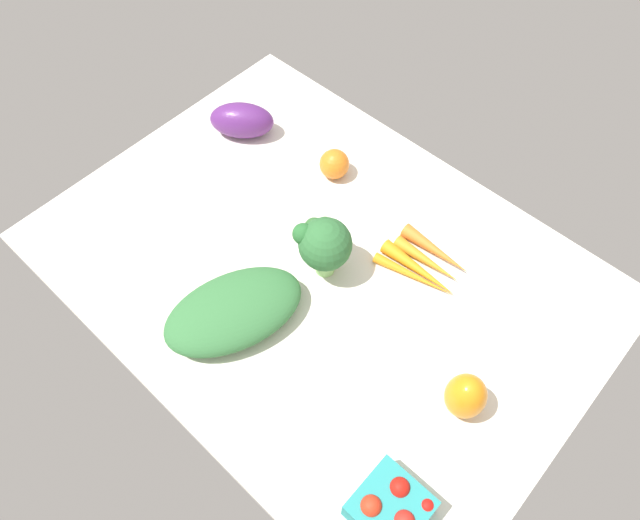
{
  "coord_description": "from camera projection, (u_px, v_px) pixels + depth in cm",
  "views": [
    {
      "loc": [
        -41.7,
        45.35,
        98.01
      ],
      "look_at": [
        0.0,
        0.0,
        4.0
      ],
      "focal_mm": 33.32,
      "sensor_mm": 36.0,
      "label": 1
    }
  ],
  "objects": [
    {
      "name": "berry_basket",
      "position": [
        391.0,
        509.0,
        0.87
      ],
      "size": [
        10.22,
        10.22,
        6.65
      ],
      "color": "teal",
      "rests_on": "tablecloth"
    },
    {
      "name": "leafy_greens_clump",
      "position": [
        234.0,
        311.0,
        1.05
      ],
      "size": [
        22.87,
        29.26,
        6.67
      ],
      "primitive_type": "ellipsoid",
      "rotation": [
        0.0,
        0.0,
        4.37
      ],
      "color": "#34703B",
      "rests_on": "tablecloth"
    },
    {
      "name": "heirloom_tomato_orange",
      "position": [
        334.0,
        164.0,
        1.24
      ],
      "size": [
        6.32,
        6.32,
        6.32
      ],
      "primitive_type": "sphere",
      "color": "orange",
      "rests_on": "tablecloth"
    },
    {
      "name": "bell_pepper_orange",
      "position": [
        466.0,
        396.0,
        0.95
      ],
      "size": [
        7.77,
        7.77,
        9.52
      ],
      "primitive_type": "ellipsoid",
      "rotation": [
        0.0,
        0.0,
        0.18
      ],
      "color": "orange",
      "rests_on": "tablecloth"
    },
    {
      "name": "eggplant",
      "position": [
        242.0,
        120.0,
        1.3
      ],
      "size": [
        15.96,
        14.77,
        7.79
      ],
      "primitive_type": "ellipsoid",
      "rotation": [
        0.0,
        0.0,
        3.79
      ],
      "color": "#5B2771",
      "rests_on": "tablecloth"
    },
    {
      "name": "broccoli_head",
      "position": [
        323.0,
        244.0,
        1.07
      ],
      "size": [
        10.6,
        9.88,
        13.45
      ],
      "color": "#92CB75",
      "rests_on": "tablecloth"
    },
    {
      "name": "carrot_bunch",
      "position": [
        425.0,
        263.0,
        1.13
      ],
      "size": [
        16.46,
        11.4,
        2.99
      ],
      "color": "orange",
      "rests_on": "tablecloth"
    },
    {
      "name": "tablecloth",
      "position": [
        320.0,
        268.0,
        1.15
      ],
      "size": [
        104.0,
        76.0,
        2.0
      ],
      "primitive_type": "cube",
      "color": "silver",
      "rests_on": "ground"
    }
  ]
}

